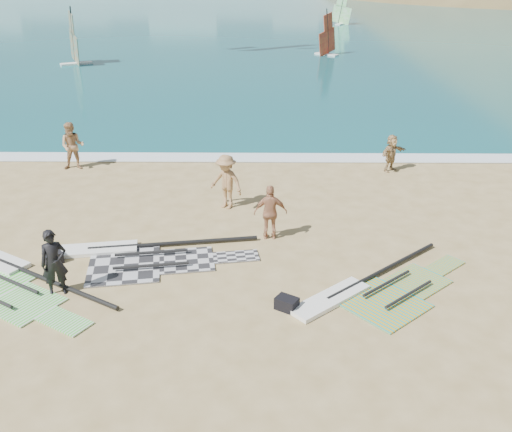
{
  "coord_description": "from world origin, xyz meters",
  "views": [
    {
      "loc": [
        1.12,
        -11.71,
        8.22
      ],
      "look_at": [
        0.96,
        4.0,
        1.0
      ],
      "focal_mm": 40.0,
      "sensor_mm": 36.0,
      "label": 1
    }
  ],
  "objects_px": {
    "beachgoer_back": "(270,212)",
    "gear_bag_near": "(53,258)",
    "rig_grey": "(135,255)",
    "rig_orange": "(373,292)",
    "rig_green": "(3,278)",
    "person_wetsuit": "(54,263)",
    "beachgoer_left": "(73,146)",
    "beachgoer_right": "(391,153)",
    "beachgoer_mid": "(226,182)",
    "gear_bag_far": "(287,303)"
  },
  "relations": [
    {
      "from": "beachgoer_back",
      "to": "beachgoer_right",
      "type": "bearing_deg",
      "value": -130.87
    },
    {
      "from": "rig_grey",
      "to": "gear_bag_far",
      "type": "relative_size",
      "value": 11.88
    },
    {
      "from": "rig_grey",
      "to": "beachgoer_mid",
      "type": "xyz_separation_m",
      "value": [
        2.54,
        3.7,
        0.93
      ]
    },
    {
      "from": "rig_grey",
      "to": "beachgoer_mid",
      "type": "height_order",
      "value": "beachgoer_mid"
    },
    {
      "from": "person_wetsuit",
      "to": "beachgoer_left",
      "type": "relative_size",
      "value": 0.93
    },
    {
      "from": "rig_green",
      "to": "beachgoer_back",
      "type": "relative_size",
      "value": 3.25
    },
    {
      "from": "gear_bag_near",
      "to": "beachgoer_mid",
      "type": "bearing_deg",
      "value": 40.15
    },
    {
      "from": "beachgoer_left",
      "to": "beachgoer_right",
      "type": "distance_m",
      "value": 13.21
    },
    {
      "from": "gear_bag_far",
      "to": "beachgoer_mid",
      "type": "distance_m",
      "value": 6.73
    },
    {
      "from": "beachgoer_back",
      "to": "gear_bag_near",
      "type": "bearing_deg",
      "value": 12.86
    },
    {
      "from": "rig_green",
      "to": "beachgoer_right",
      "type": "xyz_separation_m",
      "value": [
        12.53,
        8.94,
        0.72
      ]
    },
    {
      "from": "beachgoer_left",
      "to": "beachgoer_right",
      "type": "height_order",
      "value": "beachgoer_left"
    },
    {
      "from": "person_wetsuit",
      "to": "beachgoer_back",
      "type": "distance_m",
      "value": 6.58
    },
    {
      "from": "rig_grey",
      "to": "beachgoer_back",
      "type": "bearing_deg",
      "value": 8.56
    },
    {
      "from": "rig_grey",
      "to": "beachgoer_mid",
      "type": "bearing_deg",
      "value": 46.31
    },
    {
      "from": "rig_orange",
      "to": "beachgoer_right",
      "type": "height_order",
      "value": "beachgoer_right"
    },
    {
      "from": "rig_grey",
      "to": "rig_green",
      "type": "relative_size",
      "value": 1.12
    },
    {
      "from": "gear_bag_near",
      "to": "rig_orange",
      "type": "bearing_deg",
      "value": -9.71
    },
    {
      "from": "rig_grey",
      "to": "beachgoer_left",
      "type": "height_order",
      "value": "beachgoer_left"
    },
    {
      "from": "rig_grey",
      "to": "person_wetsuit",
      "type": "xyz_separation_m",
      "value": [
        -1.61,
        -2.02,
        0.87
      ]
    },
    {
      "from": "beachgoer_left",
      "to": "beachgoer_back",
      "type": "height_order",
      "value": "beachgoer_left"
    },
    {
      "from": "rig_green",
      "to": "rig_orange",
      "type": "bearing_deg",
      "value": 27.88
    },
    {
      "from": "rig_green",
      "to": "gear_bag_far",
      "type": "bearing_deg",
      "value": 21.36
    },
    {
      "from": "rig_green",
      "to": "beachgoer_right",
      "type": "distance_m",
      "value": 15.41
    },
    {
      "from": "person_wetsuit",
      "to": "beachgoer_left",
      "type": "height_order",
      "value": "beachgoer_left"
    },
    {
      "from": "rig_green",
      "to": "beachgoer_right",
      "type": "height_order",
      "value": "beachgoer_right"
    },
    {
      "from": "beachgoer_left",
      "to": "rig_grey",
      "type": "bearing_deg",
      "value": -68.26
    },
    {
      "from": "beachgoer_mid",
      "to": "rig_grey",
      "type": "bearing_deg",
      "value": -93.15
    },
    {
      "from": "rig_grey",
      "to": "beachgoer_back",
      "type": "relative_size",
      "value": 3.65
    },
    {
      "from": "rig_orange",
      "to": "beachgoer_mid",
      "type": "height_order",
      "value": "beachgoer_mid"
    },
    {
      "from": "person_wetsuit",
      "to": "beachgoer_mid",
      "type": "distance_m",
      "value": 7.07
    },
    {
      "from": "gear_bag_near",
      "to": "gear_bag_far",
      "type": "xyz_separation_m",
      "value": [
        6.73,
        -2.32,
        0.0
      ]
    },
    {
      "from": "person_wetsuit",
      "to": "beachgoer_left",
      "type": "bearing_deg",
      "value": 79.66
    },
    {
      "from": "gear_bag_near",
      "to": "beachgoer_mid",
      "type": "height_order",
      "value": "beachgoer_mid"
    },
    {
      "from": "gear_bag_near",
      "to": "beachgoer_mid",
      "type": "distance_m",
      "value": 6.38
    },
    {
      "from": "rig_grey",
      "to": "gear_bag_near",
      "type": "xyz_separation_m",
      "value": [
        -2.3,
        -0.38,
        0.11
      ]
    },
    {
      "from": "person_wetsuit",
      "to": "beachgoer_right",
      "type": "height_order",
      "value": "person_wetsuit"
    },
    {
      "from": "gear_bag_near",
      "to": "beachgoer_back",
      "type": "bearing_deg",
      "value": 14.82
    },
    {
      "from": "rig_green",
      "to": "rig_orange",
      "type": "height_order",
      "value": "rig_green"
    },
    {
      "from": "beachgoer_left",
      "to": "beachgoer_back",
      "type": "distance_m",
      "value": 10.33
    },
    {
      "from": "beachgoer_left",
      "to": "beachgoer_mid",
      "type": "bearing_deg",
      "value": -37.2
    },
    {
      "from": "gear_bag_near",
      "to": "person_wetsuit",
      "type": "height_order",
      "value": "person_wetsuit"
    },
    {
      "from": "gear_bag_near",
      "to": "gear_bag_far",
      "type": "height_order",
      "value": "gear_bag_far"
    },
    {
      "from": "gear_bag_far",
      "to": "beachgoer_left",
      "type": "distance_m",
      "value": 13.44
    },
    {
      "from": "rig_grey",
      "to": "beachgoer_left",
      "type": "xyz_separation_m",
      "value": [
        -4.07,
        7.68,
        0.95
      ]
    },
    {
      "from": "rig_green",
      "to": "beachgoer_left",
      "type": "relative_size",
      "value": 2.91
    },
    {
      "from": "gear_bag_far",
      "to": "person_wetsuit",
      "type": "height_order",
      "value": "person_wetsuit"
    },
    {
      "from": "gear_bag_far",
      "to": "beachgoer_left",
      "type": "xyz_separation_m",
      "value": [
        -8.5,
        10.38,
        0.83
      ]
    },
    {
      "from": "beachgoer_mid",
      "to": "beachgoer_right",
      "type": "xyz_separation_m",
      "value": [
        6.6,
        3.89,
        -0.21
      ]
    },
    {
      "from": "rig_grey",
      "to": "rig_green",
      "type": "height_order",
      "value": "same"
    }
  ]
}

